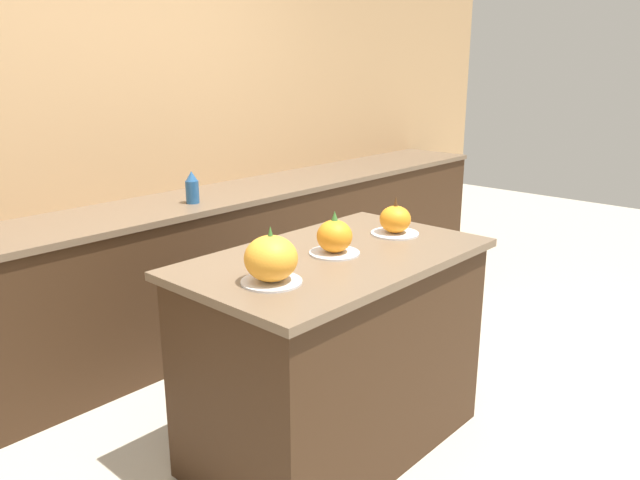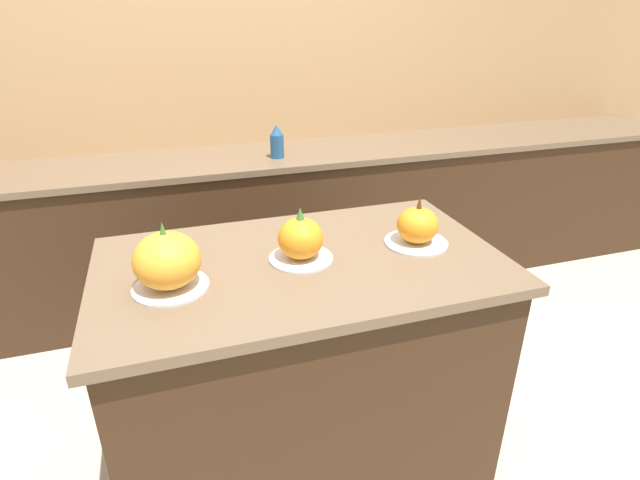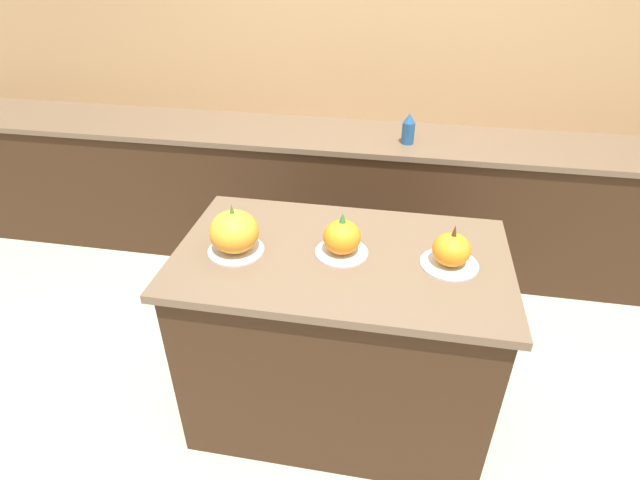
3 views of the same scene
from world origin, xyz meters
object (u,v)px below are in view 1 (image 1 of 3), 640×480
Objects in this scene: bottle_tall at (192,188)px; pumpkin_cake_left at (271,260)px; pumpkin_cake_center at (335,238)px; pumpkin_cake_right at (396,221)px.

pumpkin_cake_left is at bearing -115.62° from bottle_tall.
pumpkin_cake_center is 0.95× the size of pumpkin_cake_right.
pumpkin_cake_left is at bearing -176.49° from pumpkin_cake_right.
pumpkin_cake_left is 1.01× the size of pumpkin_cake_right.
pumpkin_cake_right is 1.20× the size of bottle_tall.
pumpkin_cake_center reaches higher than pumpkin_cake_right.
pumpkin_cake_right is (0.42, -0.01, -0.01)m from pumpkin_cake_center.
bottle_tall is (0.64, 1.34, -0.01)m from pumpkin_cake_left.
pumpkin_cake_center is 1.14× the size of bottle_tall.
pumpkin_cake_center is at bearing 8.26° from pumpkin_cake_left.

